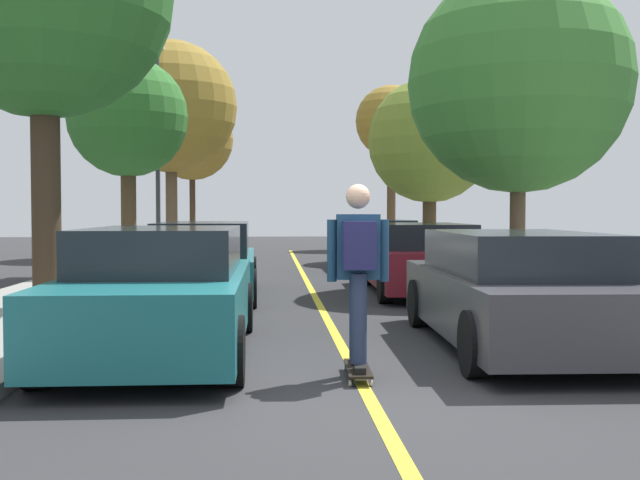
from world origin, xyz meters
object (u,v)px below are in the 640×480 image
(street_tree_left_near, at_px, (128,119))
(skateboarder, at_px, (358,264))
(streetlamp, at_px, (158,138))
(parked_car_right_nearest, at_px, (517,290))
(parked_car_left_nearest, at_px, (161,292))
(parked_car_right_far, at_px, (377,245))
(street_tree_right_far, at_px, (392,123))
(street_tree_right_nearest, at_px, (519,83))
(parked_car_left_near, at_px, (204,260))
(street_tree_left_farthest, at_px, (192,139))
(skateboard, at_px, (358,369))
(parked_car_right_near, at_px, (419,259))
(street_tree_right_near, at_px, (430,141))
(street_tree_left_far, at_px, (171,107))

(street_tree_left_near, bearing_deg, skateboarder, -69.90)
(streetlamp, bearing_deg, parked_car_right_nearest, -64.09)
(parked_car_left_nearest, height_order, streetlamp, streetlamp)
(parked_car_right_far, distance_m, street_tree_right_far, 12.15)
(skateboarder, bearing_deg, street_tree_right_nearest, 62.60)
(parked_car_left_near, xyz_separation_m, street_tree_left_near, (-2.14, 4.45, 3.07))
(street_tree_left_farthest, height_order, skateboarder, street_tree_left_farthest)
(street_tree_left_farthest, bearing_deg, skateboard, -81.10)
(street_tree_right_far, bearing_deg, parked_car_right_near, -97.31)
(parked_car_right_near, distance_m, street_tree_right_far, 17.44)
(parked_car_right_nearest, bearing_deg, parked_car_left_nearest, -177.61)
(street_tree_right_far, xyz_separation_m, skateboard, (-4.17, -23.98, -5.06))
(street_tree_left_near, height_order, street_tree_left_farthest, street_tree_left_farthest)
(street_tree_right_near, bearing_deg, streetlamp, -158.68)
(parked_car_left_nearest, bearing_deg, parked_car_left_near, 90.00)
(street_tree_left_farthest, bearing_deg, parked_car_left_nearest, -85.14)
(streetlamp, bearing_deg, parked_car_left_near, -75.05)
(parked_car_right_near, xyz_separation_m, skateboarder, (-2.02, -7.31, 0.42))
(parked_car_left_nearest, distance_m, street_tree_right_nearest, 9.72)
(street_tree_right_nearest, height_order, skateboard, street_tree_right_nearest)
(parked_car_right_near, relative_size, parked_car_right_far, 1.01)
(parked_car_left_near, height_order, street_tree_left_near, street_tree_left_near)
(parked_car_right_far, xyz_separation_m, street_tree_right_nearest, (2.14, -4.90, 3.48))
(skateboard, bearing_deg, parked_car_right_nearest, 36.68)
(street_tree_left_far, relative_size, street_tree_left_farthest, 1.14)
(street_tree_left_far, xyz_separation_m, street_tree_right_nearest, (8.32, -11.33, -0.95))
(street_tree_left_far, distance_m, streetlamp, 6.15)
(parked_car_right_near, bearing_deg, street_tree_right_nearest, 18.93)
(street_tree_left_far, xyz_separation_m, street_tree_left_farthest, (0.00, 7.17, -0.42))
(street_tree_left_far, bearing_deg, streetlamp, -86.22)
(parked_car_right_near, relative_size, skateboard, 5.48)
(parked_car_left_nearest, xyz_separation_m, street_tree_left_far, (-2.14, 18.00, 4.40))
(street_tree_left_near, bearing_deg, skateboard, -69.84)
(skateboard, bearing_deg, street_tree_right_nearest, 62.51)
(parked_car_right_far, relative_size, street_tree_left_far, 0.64)
(street_tree_right_nearest, distance_m, streetlamp, 9.62)
(street_tree_left_farthest, distance_m, skateboard, 27.22)
(parked_car_right_nearest, xyz_separation_m, skateboard, (-2.02, -1.51, -0.58))
(street_tree_right_nearest, bearing_deg, skateboard, -117.49)
(street_tree_left_farthest, xyz_separation_m, street_tree_right_far, (8.32, -2.53, 0.49))
(street_tree_left_near, distance_m, street_tree_left_far, 8.14)
(street_tree_right_nearest, bearing_deg, parked_car_right_far, 113.62)
(parked_car_left_near, xyz_separation_m, street_tree_left_far, (-2.14, 12.49, 4.41))
(parked_car_right_near, bearing_deg, parked_car_left_nearest, -124.21)
(parked_car_right_near, relative_size, street_tree_right_near, 0.84)
(street_tree_left_farthest, height_order, street_tree_right_nearest, street_tree_left_farthest)
(street_tree_right_nearest, height_order, skateboarder, street_tree_right_nearest)
(parked_car_left_nearest, distance_m, parked_car_right_near, 7.17)
(parked_car_right_near, bearing_deg, street_tree_left_farthest, 107.80)
(street_tree_left_farthest, bearing_deg, street_tree_left_near, -90.00)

